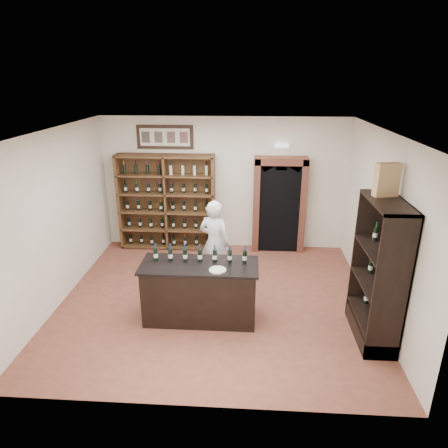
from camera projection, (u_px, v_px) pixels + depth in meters
The scene contains 21 objects.
floor at pixel (215, 299), 7.24m from camera, with size 5.50×5.50×0.00m, color brown.
ceiling at pixel (214, 132), 6.19m from camera, with size 5.50×5.50×0.00m, color white.
wall_back at pixel (224, 184), 9.06m from camera, with size 5.50×0.04×3.00m, color white.
wall_left at pixel (56, 219), 6.88m from camera, with size 0.04×5.00×3.00m, color white.
wall_right at pixel (381, 226), 6.55m from camera, with size 0.04×5.00×3.00m, color white.
wine_shelf at pixel (167, 202), 9.12m from camera, with size 2.20×0.38×2.20m.
framed_picture at pixel (165, 137), 8.74m from camera, with size 1.25×0.04×0.52m, color black.
arched_doorway at pixel (279, 203), 8.95m from camera, with size 1.17×0.35×2.17m.
emergency_light at pixel (282, 146), 8.59m from camera, with size 0.30×0.10×0.10m, color white.
tasting_counter at pixel (200, 292), 6.52m from camera, with size 1.88×0.78×1.00m.
counter_bottle_0 at pixel (156, 254), 6.44m from camera, with size 0.07×0.07×0.30m.
counter_bottle_1 at pixel (170, 255), 6.43m from camera, with size 0.07×0.07×0.30m.
counter_bottle_2 at pixel (185, 255), 6.41m from camera, with size 0.07×0.07×0.30m.
counter_bottle_3 at pixel (200, 256), 6.40m from camera, with size 0.07×0.07×0.30m.
counter_bottle_4 at pixel (215, 256), 6.38m from camera, with size 0.07×0.07×0.30m.
counter_bottle_5 at pixel (230, 256), 6.37m from camera, with size 0.07×0.07×0.30m.
counter_bottle_6 at pixel (245, 257), 6.35m from camera, with size 0.07×0.07×0.30m.
side_cabinet at pixel (377, 293), 5.99m from camera, with size 0.48×1.20×2.20m.
shopkeeper at pixel (215, 243), 7.54m from camera, with size 0.62×0.40×1.69m, color silver.
plate at pixel (218, 270), 6.13m from camera, with size 0.26×0.26×0.02m, color beige.
wine_crate at pixel (387, 180), 5.62m from camera, with size 0.34×0.14×0.48m, color tan.
Camera 1 is at (0.56, -6.28, 3.82)m, focal length 32.00 mm.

